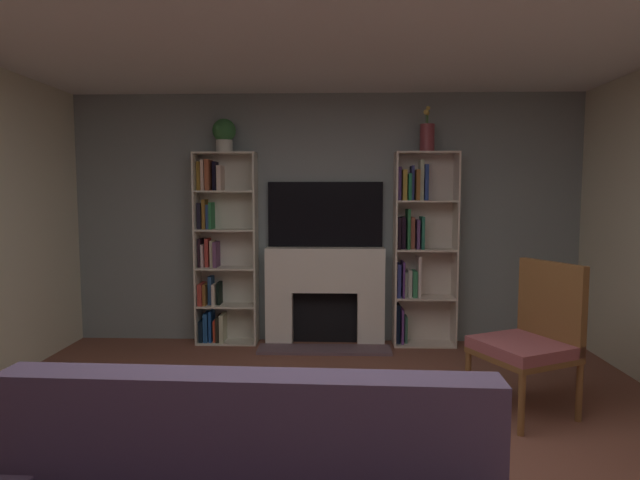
{
  "coord_description": "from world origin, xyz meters",
  "views": [
    {
      "loc": [
        0.12,
        -2.51,
        1.55
      ],
      "look_at": [
        0.0,
        1.18,
        1.23
      ],
      "focal_mm": 29.39,
      "sensor_mm": 36.0,
      "label": 1
    }
  ],
  "objects_px": {
    "bookshelf_left": "(220,252)",
    "potted_plant": "(224,134)",
    "coffee_table": "(265,476)",
    "armchair": "(532,336)",
    "tv": "(325,214)",
    "fireplace": "(325,293)",
    "vase_with_flowers": "(427,137)",
    "bookshelf_right": "(417,246)"
  },
  "relations": [
    {
      "from": "bookshelf_left",
      "to": "potted_plant",
      "type": "height_order",
      "value": "potted_plant"
    },
    {
      "from": "coffee_table",
      "to": "potted_plant",
      "type": "bearing_deg",
      "value": 104.78
    },
    {
      "from": "bookshelf_left",
      "to": "armchair",
      "type": "xyz_separation_m",
      "value": [
        2.6,
        -1.69,
        -0.4
      ]
    },
    {
      "from": "tv",
      "to": "potted_plant",
      "type": "height_order",
      "value": "potted_plant"
    },
    {
      "from": "coffee_table",
      "to": "fireplace",
      "type": "bearing_deg",
      "value": 86.4
    },
    {
      "from": "armchair",
      "to": "coffee_table",
      "type": "xyz_separation_m",
      "value": [
        -1.7,
        -1.47,
        -0.24
      ]
    },
    {
      "from": "potted_plant",
      "to": "armchair",
      "type": "bearing_deg",
      "value": -32.98
    },
    {
      "from": "vase_with_flowers",
      "to": "armchair",
      "type": "height_order",
      "value": "vase_with_flowers"
    },
    {
      "from": "tv",
      "to": "coffee_table",
      "type": "height_order",
      "value": "tv"
    },
    {
      "from": "fireplace",
      "to": "bookshelf_right",
      "type": "bearing_deg",
      "value": 1.64
    },
    {
      "from": "fireplace",
      "to": "potted_plant",
      "type": "distance_m",
      "value": 1.91
    },
    {
      "from": "fireplace",
      "to": "bookshelf_left",
      "type": "relative_size",
      "value": 0.67
    },
    {
      "from": "armchair",
      "to": "fireplace",
      "type": "bearing_deg",
      "value": 132.21
    },
    {
      "from": "armchair",
      "to": "bookshelf_right",
      "type": "bearing_deg",
      "value": 108.35
    },
    {
      "from": "potted_plant",
      "to": "coffee_table",
      "type": "bearing_deg",
      "value": -75.22
    },
    {
      "from": "tv",
      "to": "vase_with_flowers",
      "type": "relative_size",
      "value": 2.64
    },
    {
      "from": "armchair",
      "to": "coffee_table",
      "type": "relative_size",
      "value": 1.35
    },
    {
      "from": "fireplace",
      "to": "vase_with_flowers",
      "type": "height_order",
      "value": "vase_with_flowers"
    },
    {
      "from": "bookshelf_left",
      "to": "potted_plant",
      "type": "relative_size",
      "value": 5.9
    },
    {
      "from": "tv",
      "to": "potted_plant",
      "type": "distance_m",
      "value": 1.31
    },
    {
      "from": "bookshelf_left",
      "to": "vase_with_flowers",
      "type": "bearing_deg",
      "value": -1.49
    },
    {
      "from": "bookshelf_right",
      "to": "potted_plant",
      "type": "bearing_deg",
      "value": -178.55
    },
    {
      "from": "bookshelf_left",
      "to": "bookshelf_right",
      "type": "relative_size",
      "value": 1.0
    },
    {
      "from": "fireplace",
      "to": "bookshelf_right",
      "type": "xyz_separation_m",
      "value": [
        0.95,
        0.03,
        0.49
      ]
    },
    {
      "from": "tv",
      "to": "bookshelf_left",
      "type": "distance_m",
      "value": 1.16
    },
    {
      "from": "bookshelf_right",
      "to": "armchair",
      "type": "distance_m",
      "value": 1.84
    },
    {
      "from": "vase_with_flowers",
      "to": "armchair",
      "type": "relative_size",
      "value": 0.42
    },
    {
      "from": "bookshelf_right",
      "to": "coffee_table",
      "type": "height_order",
      "value": "bookshelf_right"
    },
    {
      "from": "bookshelf_right",
      "to": "vase_with_flowers",
      "type": "bearing_deg",
      "value": -35.33
    },
    {
      "from": "tv",
      "to": "bookshelf_right",
      "type": "relative_size",
      "value": 0.6
    },
    {
      "from": "fireplace",
      "to": "potted_plant",
      "type": "relative_size",
      "value": 3.94
    },
    {
      "from": "vase_with_flowers",
      "to": "armchair",
      "type": "distance_m",
      "value": 2.32
    },
    {
      "from": "potted_plant",
      "to": "coffee_table",
      "type": "distance_m",
      "value": 3.71
    },
    {
      "from": "tv",
      "to": "bookshelf_right",
      "type": "bearing_deg",
      "value": -4.26
    },
    {
      "from": "tv",
      "to": "bookshelf_right",
      "type": "distance_m",
      "value": 1.0
    },
    {
      "from": "potted_plant",
      "to": "coffee_table",
      "type": "height_order",
      "value": "potted_plant"
    },
    {
      "from": "bookshelf_left",
      "to": "bookshelf_right",
      "type": "xyz_separation_m",
      "value": [
        2.04,
        -0.0,
        0.07
      ]
    },
    {
      "from": "vase_with_flowers",
      "to": "coffee_table",
      "type": "relative_size",
      "value": 0.57
    },
    {
      "from": "tv",
      "to": "vase_with_flowers",
      "type": "bearing_deg",
      "value": -6.78
    },
    {
      "from": "coffee_table",
      "to": "bookshelf_left",
      "type": "bearing_deg",
      "value": 105.79
    },
    {
      "from": "fireplace",
      "to": "tv",
      "type": "bearing_deg",
      "value": 90.0
    },
    {
      "from": "bookshelf_right",
      "to": "coffee_table",
      "type": "bearing_deg",
      "value": -109.88
    }
  ]
}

